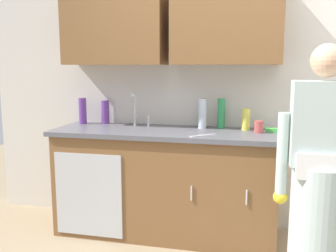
{
  "coord_description": "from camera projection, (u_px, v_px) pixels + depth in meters",
  "views": [
    {
      "loc": [
        0.19,
        -2.39,
        1.48
      ],
      "look_at": [
        -0.49,
        0.55,
        1.0
      ],
      "focal_mm": 39.71,
      "sensor_mm": 36.0,
      "label": 1
    }
  ],
  "objects": [
    {
      "name": "bottle_cleaner_spray",
      "position": [
        105.0,
        112.0,
        3.58
      ],
      "size": [
        0.08,
        0.08,
        0.22
      ],
      "primitive_type": "cylinder",
      "color": "#66388C",
      "rests_on": "countertop"
    },
    {
      "name": "bottle_water_tall",
      "position": [
        246.0,
        119.0,
        3.2
      ],
      "size": [
        0.07,
        0.07,
        0.19
      ],
      "primitive_type": "cylinder",
      "color": "#D8D14C",
      "rests_on": "countertop"
    },
    {
      "name": "person_at_sink",
      "position": [
        319.0,
        195.0,
        2.32
      ],
      "size": [
        0.55,
        0.34,
        1.62
      ],
      "color": "white",
      "rests_on": "ground"
    },
    {
      "name": "countertop",
      "position": [
        165.0,
        132.0,
        3.23
      ],
      "size": [
        1.96,
        0.66,
        0.04
      ],
      "primitive_type": "cube",
      "color": "#595960",
      "rests_on": "counter_cabinet"
    },
    {
      "name": "bottle_dish_liquid",
      "position": [
        202.0,
        114.0,
        3.28
      ],
      "size": [
        0.07,
        0.07,
        0.27
      ],
      "primitive_type": "cylinder",
      "color": "silver",
      "rests_on": "countertop"
    },
    {
      "name": "counter_cabinet",
      "position": [
        165.0,
        184.0,
        3.3
      ],
      "size": [
        1.9,
        0.62,
        0.9
      ],
      "color": "brown",
      "rests_on": "ground"
    },
    {
      "name": "cup_by_sink",
      "position": [
        259.0,
        127.0,
        3.08
      ],
      "size": [
        0.08,
        0.08,
        0.1
      ],
      "primitive_type": "cylinder",
      "color": "#B24C47",
      "rests_on": "countertop"
    },
    {
      "name": "bottle_water_short",
      "position": [
        83.0,
        111.0,
        3.56
      ],
      "size": [
        0.07,
        0.07,
        0.25
      ],
      "primitive_type": "cylinder",
      "color": "#66388C",
      "rests_on": "countertop"
    },
    {
      "name": "bottle_soap",
      "position": [
        221.0,
        114.0,
        3.29
      ],
      "size": [
        0.07,
        0.07,
        0.27
      ],
      "primitive_type": "cylinder",
      "color": "#2D8C4C",
      "rests_on": "countertop"
    },
    {
      "name": "knife_on_counter",
      "position": [
        203.0,
        135.0,
        2.95
      ],
      "size": [
        0.19,
        0.18,
        0.01
      ],
      "primitive_type": "cube",
      "rotation": [
        0.0,
        0.0,
        3.88
      ],
      "color": "silver",
      "rests_on": "countertop"
    },
    {
      "name": "sink",
      "position": [
        134.0,
        130.0,
        3.3
      ],
      "size": [
        0.5,
        0.36,
        0.35
      ],
      "color": "#B7BABF",
      "rests_on": "counter_cabinet"
    },
    {
      "name": "kitchen_wall_with_uppers",
      "position": [
        218.0,
        68.0,
        3.33
      ],
      "size": [
        4.8,
        0.44,
        2.7
      ],
      "color": "beige",
      "rests_on": "ground"
    },
    {
      "name": "sponge",
      "position": [
        272.0,
        130.0,
        3.14
      ],
      "size": [
        0.11,
        0.07,
        0.03
      ],
      "primitive_type": "cube",
      "color": "#4CBF4C",
      "rests_on": "countertop"
    }
  ]
}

